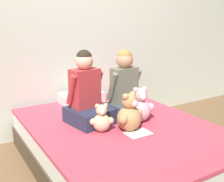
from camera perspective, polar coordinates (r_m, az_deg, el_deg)
The scene contains 10 objects.
ground_plane at distance 2.69m, azimuth 1.68°, elevation -14.69°, with size 14.00×14.00×0.00m, color brown.
wall_behind_bed at distance 3.27m, azimuth -8.59°, elevation 13.47°, with size 8.00×0.06×2.50m.
bed at distance 2.60m, azimuth 1.71°, elevation -10.96°, with size 1.48×1.93×0.39m.
child_on_left at distance 2.52m, azimuth -5.15°, elevation -0.94°, with size 0.40×0.43×0.66m.
child_on_right at distance 2.72m, azimuth 2.74°, elevation 0.58°, with size 0.36×0.36×0.64m.
teddy_bear_held_by_left_child at distance 2.35m, azimuth -2.13°, elevation -5.88°, with size 0.20×0.15×0.24m.
teddy_bear_held_by_right_child at distance 2.57m, azimuth 5.71°, elevation -3.24°, with size 0.27×0.21×0.33m.
teddy_bear_between_children at distance 2.36m, azimuth 3.50°, elevation -4.82°, with size 0.27×0.21×0.33m.
pillow_at_headboard at distance 3.16m, azimuth -6.20°, elevation -1.27°, with size 0.47×0.27×0.11m.
sign_card at distance 2.36m, azimuth 5.33°, elevation -8.52°, with size 0.21×0.15×0.00m.
Camera 1 is at (-1.28, -1.95, 1.34)m, focal length 45.00 mm.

